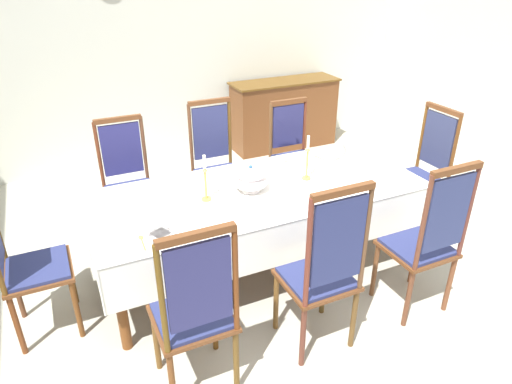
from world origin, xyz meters
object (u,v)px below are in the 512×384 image
chair_head_west (25,262)px  sideboard (284,114)px  spoon_secondary (141,239)px  chair_south_a (195,311)px  bowl_near_right (161,235)px  chair_north_a (128,180)px  chair_south_c (427,239)px  chair_north_c (293,152)px  candlestick_west (206,182)px  chair_head_east (423,169)px  chair_north_b (216,163)px  candlestick_east (307,162)px  bowl_near_left (305,156)px  spoon_primary (314,155)px  soup_tureen (251,179)px  chair_south_b (324,269)px  dining_table (259,198)px

chair_head_west → sideboard: size_ratio=0.75×
spoon_secondary → chair_south_a: bearing=-74.3°
bowl_near_right → spoon_secondary: bearing=167.3°
chair_north_a → chair_south_c: 2.50m
chair_south_a → spoon_secondary: size_ratio=6.57×
chair_north_c → candlestick_west: candlestick_west is taller
chair_head_west → chair_head_east: size_ratio=0.93×
chair_north_b → chair_head_east: (1.68, -0.93, -0.01)m
candlestick_east → bowl_near_left: bearing=60.7°
spoon_primary → soup_tureen: bearing=-167.7°
chair_north_a → spoon_secondary: chair_north_a is taller
chair_head_west → bowl_near_right: 0.91m
chair_south_b → chair_head_east: (1.68, 0.94, -0.02)m
chair_north_c → sideboard: chair_north_c is taller
spoon_primary → sideboard: (0.78, 2.00, -0.29)m
bowl_near_left → bowl_near_right: bowl_near_left is taller
chair_south_c → bowl_near_right: (-1.69, 0.58, 0.16)m
soup_tureen → sideboard: 2.90m
soup_tureen → chair_south_c: bearing=-46.2°
chair_north_c → bowl_near_right: chair_north_c is taller
chair_north_b → chair_head_east: bearing=150.9°
chair_north_a → chair_south_b: 2.04m
dining_table → candlestick_west: size_ratio=7.17×
soup_tureen → bowl_near_left: soup_tureen is taller
dining_table → sideboard: (1.52, 2.39, -0.21)m
bowl_near_left → bowl_near_right: size_ratio=0.92×
candlestick_east → chair_head_west: bearing=180.0°
dining_table → candlestick_west: bearing=180.0°
soup_tureen → candlestick_east: bearing=0.0°
chair_north_b → spoon_secondary: size_ratio=6.58×
spoon_secondary → candlestick_west: bearing=33.3°
chair_north_a → candlestick_east: 1.59m
bowl_near_left → spoon_primary: (0.11, 0.03, -0.02)m
bowl_near_left → chair_north_b: bearing=137.8°
chair_south_a → chair_north_c: size_ratio=1.09×
chair_north_a → chair_head_east: size_ratio=0.97×
bowl_near_right → chair_north_a: bearing=88.8°
chair_north_c → soup_tureen: bearing=46.0°
chair_north_a → chair_head_west: bearing=47.8°
chair_north_a → chair_north_c: chair_north_a is taller
chair_head_east → sideboard: (-0.16, 2.39, -0.13)m
dining_table → spoon_primary: bearing=28.0°
bowl_near_left → sideboard: bearing=66.3°
chair_north_a → chair_north_c: 1.66m
dining_table → chair_south_a: 1.25m
chair_north_b → candlestick_east: chair_north_b is taller
chair_south_a → spoon_primary: 2.05m
dining_table → bowl_near_right: size_ratio=14.28×
soup_tureen → bowl_near_right: bearing=-155.7°
bowl_near_left → sideboard: sideboard is taller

